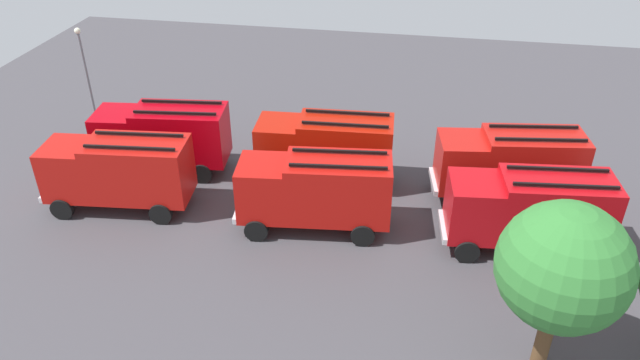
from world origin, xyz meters
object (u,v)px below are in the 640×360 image
Objects in this scene: fire_truck_5 at (119,170)px; traffic_cone_0 at (353,155)px; fire_truck_3 at (529,208)px; lamppost at (86,72)px; fire_truck_4 at (315,189)px; firefighter_1 at (629,272)px; fire_truck_0 at (510,162)px; firefighter_0 at (151,123)px; tree_1 at (563,268)px; fire_truck_2 at (163,135)px; fire_truck_1 at (325,146)px.

traffic_cone_0 is at bearing -153.57° from fire_truck_5.
fire_truck_3 is 1.15× the size of lamppost.
fire_truck_4 is 17.32m from lamppost.
firefighter_1 is 30.58m from lamppost.
firefighter_1 is (-4.44, 6.18, -1.21)m from fire_truck_0.
firefighter_1 is (-23.19, 1.95, -1.21)m from fire_truck_5.
fire_truck_4 is at bearing 82.28° from traffic_cone_0.
firefighter_0 is at bearing -24.49° from fire_truck_3.
lamppost reaches higher than firefighter_0.
firefighter_0 is 0.27× the size of tree_1.
firefighter_1 is at bearing 141.76° from firefighter_0.
fire_truck_2 is at bearing -29.99° from tree_1.
firefighter_0 is at bearing -82.26° from fire_truck_5.
fire_truck_3 is 7.41m from tree_1.
fire_truck_0 is 18.13m from fire_truck_2.
traffic_cone_0 is at bearing -103.87° from fire_truck_4.
tree_1 is (-9.42, 6.84, 2.40)m from fire_truck_4.
firefighter_0 is 2.43× the size of traffic_cone_0.
tree_1 reaches higher than fire_truck_2.
fire_truck_5 is 1.15× the size of lamppost.
firefighter_0 reaches higher than firefighter_1.
lamppost is at bearing -25.78° from firefighter_0.
fire_truck_1 is at bearing 146.75° from firefighter_0.
fire_truck_0 is 4.12× the size of firefighter_0.
fire_truck_2 is 7.58m from lamppost.
lamppost is at bearing -33.00° from fire_truck_4.
firefighter_0 is 4.81m from lamppost.
fire_truck_4 is at bearing 150.58° from fire_truck_2.
lamppost is (24.80, -14.62, -0.77)m from tree_1.
fire_truck_4 is at bearing 129.83° from firefighter_0.
firefighter_1 is (-22.56, 5.85, -1.21)m from fire_truck_2.
fire_truck_2 is 10.54m from traffic_cone_0.
fire_truck_5 is 9.91× the size of traffic_cone_0.
firefighter_1 is (-3.92, 2.16, -1.21)m from fire_truck_3.
firefighter_0 is (11.48, -7.25, -1.13)m from fire_truck_4.
fire_truck_4 is 1.10× the size of tree_1.
firefighter_0 is at bearing -33.99° from tree_1.
fire_truck_3 is at bearing 143.48° from firefighter_0.
lamppost is (15.11, -3.62, 1.63)m from fire_truck_1.
lamppost is (16.28, -1.16, 3.41)m from traffic_cone_0.
tree_1 is (-20.89, 14.08, 3.53)m from firefighter_0.
fire_truck_5 is 4.09× the size of firefighter_0.
fire_truck_0 is 19.22m from fire_truck_5.
firefighter_0 is 25.44m from tree_1.
fire_truck_3 is 26.10m from lamppost.
traffic_cone_0 is at bearing 175.94° from lamppost.
fire_truck_0 is at bearing -172.98° from fire_truck_5.
fire_truck_2 is (18.13, 0.33, 0.00)m from fire_truck_0.
tree_1 is at bearing 149.47° from lamppost.
tree_1 is (4.04, 4.84, 3.61)m from firefighter_1.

